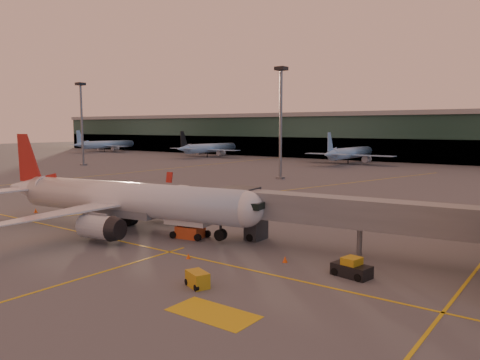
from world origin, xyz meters
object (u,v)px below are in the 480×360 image
Objects in this scene: catering_truck at (189,218)px; pushback_tug at (351,269)px; gpu_cart at (197,279)px; main_airplane at (121,200)px.

pushback_tug is at bearing -16.70° from catering_truck.
pushback_tug is at bearing 70.24° from gpu_cart.
catering_truck is 19.90m from pushback_tug.
main_airplane reaches higher than gpu_cart.
catering_truck reaches higher than pushback_tug.
catering_truck is at bearing 3.20° from main_airplane.
catering_truck reaches higher than gpu_cart.
main_airplane is 22.38m from gpu_cart.
pushback_tug is at bearing -9.85° from main_airplane.
catering_truck is 1.59× the size of pushback_tug.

